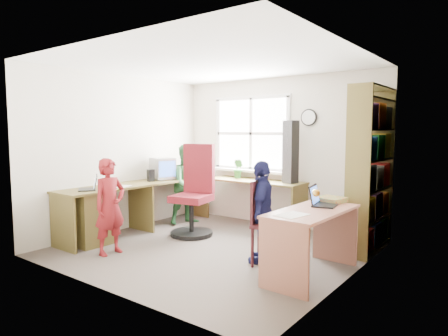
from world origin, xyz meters
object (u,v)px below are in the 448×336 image
person_green (188,184)px  laptop_right (321,201)px  l_desk (130,207)px  cd_tower (291,152)px  swivel_chair (194,196)px  bookshelf (371,174)px  right_desk (312,228)px  potted_plant (238,169)px  crt_monitor (163,168)px  laptop_left (90,186)px  person_red (110,206)px  person_navy (262,211)px  wooden_chair (265,218)px

person_green → laptop_right: bearing=-87.5°
l_desk → cd_tower: size_ratio=3.10×
swivel_chair → cd_tower: 1.60m
bookshelf → l_desk: bearing=-153.6°
right_desk → potted_plant: potted_plant is taller
crt_monitor → laptop_left: size_ratio=1.16×
bookshelf → potted_plant: 2.28m
right_desk → cd_tower: size_ratio=1.32×
cd_tower → person_green: size_ratio=0.72×
bookshelf → person_red: size_ratio=1.74×
crt_monitor → person_navy: (2.29, -0.63, -0.33)m
l_desk → wooden_chair: size_ratio=3.01×
wooden_chair → laptop_left: wooden_chair is taller
l_desk → cd_tower: bearing=45.8°
wooden_chair → person_navy: bearing=134.0°
l_desk → crt_monitor: size_ratio=6.59×
potted_plant → person_navy: size_ratio=0.27×
cd_tower → person_navy: (0.41, -1.49, -0.62)m
right_desk → cd_tower: cd_tower is taller
wooden_chair → laptop_right: size_ratio=2.64×
bookshelf → person_navy: (-0.87, -1.23, -0.40)m
bookshelf → swivel_chair: bookshelf is taller
crt_monitor → person_green: (0.29, 0.30, -0.27)m
person_green → l_desk: bearing=-165.9°
crt_monitor → potted_plant: 1.26m
cd_tower → laptop_left: bearing=-113.7°
laptop_left → person_navy: size_ratio=0.32×
person_green → crt_monitor: bearing=154.0°
cd_tower → swivel_chair: bearing=-120.9°
swivel_chair → laptop_left: swivel_chair is taller
bookshelf → laptop_right: bearing=-102.4°
right_desk → laptop_right: (-0.03, 0.28, 0.25)m
crt_monitor → laptop_left: (0.05, -1.41, -0.13)m
potted_plant → person_navy: bearing=-47.3°
potted_plant → person_navy: person_navy is taller
right_desk → laptop_right: bearing=97.7°
person_green → cd_tower: bearing=-52.8°
right_desk → swivel_chair: 2.22m
bookshelf → swivel_chair: bearing=-162.1°
swivel_chair → potted_plant: swivel_chair is taller
right_desk → potted_plant: (-2.06, 1.60, 0.39)m
bookshelf → swivel_chair: (-2.34, -0.75, -0.42)m
crt_monitor → laptop_left: bearing=-68.6°
l_desk → crt_monitor: 1.02m
laptop_left → cd_tower: 2.94m
wooden_chair → crt_monitor: 2.47m
cd_tower → right_desk: bearing=-40.1°
laptop_right → wooden_chair: bearing=100.1°
bookshelf → laptop_left: bookshelf is taller
right_desk → wooden_chair: size_ratio=1.28×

